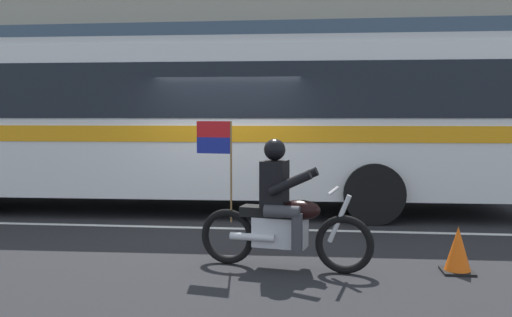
{
  "coord_description": "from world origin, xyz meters",
  "views": [
    {
      "loc": [
        1.54,
        -9.43,
        1.84
      ],
      "look_at": [
        0.56,
        -0.59,
        1.15
      ],
      "focal_mm": 38.86,
      "sensor_mm": 36.0,
      "label": 1
    }
  ],
  "objects_px": {
    "motorcycle_with_rider": "(282,214)",
    "fire_hydrant": "(38,166)",
    "transit_bus": "(188,113)",
    "traffic_cone": "(458,251)"
  },
  "relations": [
    {
      "from": "motorcycle_with_rider",
      "to": "fire_hydrant",
      "type": "bearing_deg",
      "value": 133.87
    },
    {
      "from": "transit_bus",
      "to": "motorcycle_with_rider",
      "type": "distance_m",
      "value": 4.74
    },
    {
      "from": "fire_hydrant",
      "to": "transit_bus",
      "type": "bearing_deg",
      "value": -32.82
    },
    {
      "from": "transit_bus",
      "to": "motorcycle_with_rider",
      "type": "height_order",
      "value": "transit_bus"
    },
    {
      "from": "motorcycle_with_rider",
      "to": "traffic_cone",
      "type": "height_order",
      "value": "motorcycle_with_rider"
    },
    {
      "from": "motorcycle_with_rider",
      "to": "traffic_cone",
      "type": "distance_m",
      "value": 2.1
    },
    {
      "from": "transit_bus",
      "to": "fire_hydrant",
      "type": "height_order",
      "value": "transit_bus"
    },
    {
      "from": "transit_bus",
      "to": "traffic_cone",
      "type": "xyz_separation_m",
      "value": [
        4.18,
        -4.01,
        -1.63
      ]
    },
    {
      "from": "transit_bus",
      "to": "traffic_cone",
      "type": "relative_size",
      "value": 23.16
    },
    {
      "from": "traffic_cone",
      "to": "fire_hydrant",
      "type": "bearing_deg",
      "value": 141.57
    }
  ]
}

